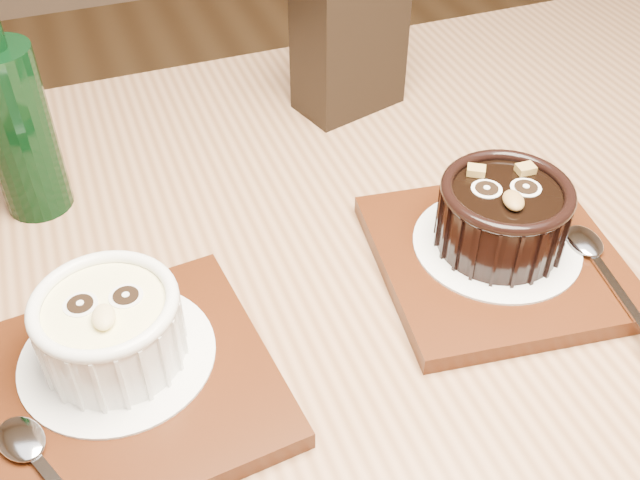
# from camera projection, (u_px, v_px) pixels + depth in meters

# --- Properties ---
(table) EXTENTS (1.20, 0.80, 0.75)m
(table) POSITION_uv_depth(u_px,v_px,m) (336.00, 383.00, 0.61)
(table) COLOR brown
(table) RESTS_ON ground
(tray_left) EXTENTS (0.20, 0.20, 0.01)m
(tray_left) POSITION_uv_depth(u_px,v_px,m) (132.00, 387.00, 0.49)
(tray_left) COLOR #451D0B
(tray_left) RESTS_ON table
(doily_left) EXTENTS (0.13, 0.13, 0.00)m
(doily_left) POSITION_uv_depth(u_px,v_px,m) (118.00, 356.00, 0.50)
(doily_left) COLOR white
(doily_left) RESTS_ON tray_left
(ramekin_white) EXTENTS (0.09, 0.09, 0.06)m
(ramekin_white) POSITION_uv_depth(u_px,v_px,m) (109.00, 325.00, 0.48)
(ramekin_white) COLOR white
(ramekin_white) RESTS_ON doily_left
(spoon_left) EXTENTS (0.08, 0.13, 0.01)m
(spoon_left) POSITION_uv_depth(u_px,v_px,m) (51.00, 476.00, 0.43)
(spoon_left) COLOR #B8BAC2
(spoon_left) RESTS_ON tray_left
(tray_right) EXTENTS (0.20, 0.20, 0.01)m
(tray_right) POSITION_uv_depth(u_px,v_px,m) (496.00, 258.00, 0.58)
(tray_right) COLOR #451D0B
(tray_right) RESTS_ON table
(doily_right) EXTENTS (0.13, 0.13, 0.00)m
(doily_right) POSITION_uv_depth(u_px,v_px,m) (497.00, 244.00, 0.58)
(doily_right) COLOR white
(doily_right) RESTS_ON tray_right
(ramekin_dark) EXTENTS (0.10, 0.10, 0.06)m
(ramekin_dark) POSITION_uv_depth(u_px,v_px,m) (503.00, 213.00, 0.56)
(ramekin_dark) COLOR black
(ramekin_dark) RESTS_ON doily_right
(spoon_right) EXTENTS (0.05, 0.14, 0.01)m
(spoon_right) POSITION_uv_depth(u_px,v_px,m) (606.00, 272.00, 0.55)
(spoon_right) COLOR #B8BAC2
(spoon_right) RESTS_ON tray_right
(condiment_stand) EXTENTS (0.11, 0.09, 0.14)m
(condiment_stand) POSITION_uv_depth(u_px,v_px,m) (349.00, 41.00, 0.72)
(condiment_stand) COLOR black
(condiment_stand) RESTS_ON table
(green_bottle) EXTENTS (0.05, 0.05, 0.20)m
(green_bottle) POSITION_uv_depth(u_px,v_px,m) (17.00, 125.00, 0.59)
(green_bottle) COLOR black
(green_bottle) RESTS_ON table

